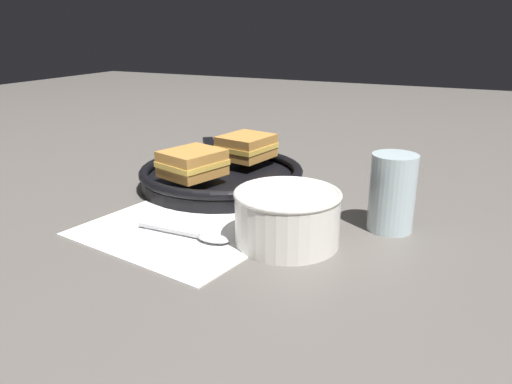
{
  "coord_description": "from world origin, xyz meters",
  "views": [
    {
      "loc": [
        0.32,
        -0.64,
        0.3
      ],
      "look_at": [
        -0.01,
        0.05,
        0.04
      ],
      "focal_mm": 35.0,
      "sensor_mm": 36.0,
      "label": 1
    }
  ],
  "objects_px": {
    "spoon": "(201,236)",
    "drinking_glass": "(392,193)",
    "sandwich_near_right": "(246,147)",
    "skillet": "(221,176)",
    "sandwich_near_left": "(192,163)",
    "soup_bowl": "(287,214)"
  },
  "relations": [
    {
      "from": "spoon",
      "to": "skillet",
      "type": "height_order",
      "value": "skillet"
    },
    {
      "from": "soup_bowl",
      "to": "sandwich_near_left",
      "type": "bearing_deg",
      "value": 154.19
    },
    {
      "from": "spoon",
      "to": "sandwich_near_left",
      "type": "bearing_deg",
      "value": 124.98
    },
    {
      "from": "spoon",
      "to": "sandwich_near_left",
      "type": "relative_size",
      "value": 1.27
    },
    {
      "from": "skillet",
      "to": "sandwich_near_right",
      "type": "relative_size",
      "value": 3.41
    },
    {
      "from": "soup_bowl",
      "to": "sandwich_near_left",
      "type": "xyz_separation_m",
      "value": [
        -0.23,
        0.11,
        0.02
      ]
    },
    {
      "from": "sandwich_near_left",
      "to": "spoon",
      "type": "bearing_deg",
      "value": -54.68
    },
    {
      "from": "spoon",
      "to": "drinking_glass",
      "type": "xyz_separation_m",
      "value": [
        0.24,
        0.16,
        0.05
      ]
    },
    {
      "from": "drinking_glass",
      "to": "sandwich_near_left",
      "type": "bearing_deg",
      "value": -179.14
    },
    {
      "from": "sandwich_near_left",
      "to": "sandwich_near_right",
      "type": "distance_m",
      "value": 0.16
    },
    {
      "from": "spoon",
      "to": "drinking_glass",
      "type": "height_order",
      "value": "drinking_glass"
    },
    {
      "from": "soup_bowl",
      "to": "spoon",
      "type": "xyz_separation_m",
      "value": [
        -0.12,
        -0.05,
        -0.04
      ]
    },
    {
      "from": "soup_bowl",
      "to": "drinking_glass",
      "type": "bearing_deg",
      "value": 43.05
    },
    {
      "from": "drinking_glass",
      "to": "spoon",
      "type": "bearing_deg",
      "value": -145.61
    },
    {
      "from": "sandwich_near_left",
      "to": "drinking_glass",
      "type": "xyz_separation_m",
      "value": [
        0.35,
        0.01,
        -0.01
      ]
    },
    {
      "from": "soup_bowl",
      "to": "skillet",
      "type": "distance_m",
      "value": 0.29
    },
    {
      "from": "skillet",
      "to": "drinking_glass",
      "type": "relative_size",
      "value": 3.34
    },
    {
      "from": "soup_bowl",
      "to": "sandwich_near_right",
      "type": "distance_m",
      "value": 0.33
    },
    {
      "from": "skillet",
      "to": "sandwich_near_left",
      "type": "distance_m",
      "value": 0.09
    },
    {
      "from": "spoon",
      "to": "sandwich_near_right",
      "type": "height_order",
      "value": "sandwich_near_right"
    },
    {
      "from": "soup_bowl",
      "to": "sandwich_near_right",
      "type": "relative_size",
      "value": 1.32
    },
    {
      "from": "spoon",
      "to": "drinking_glass",
      "type": "distance_m",
      "value": 0.29
    }
  ]
}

